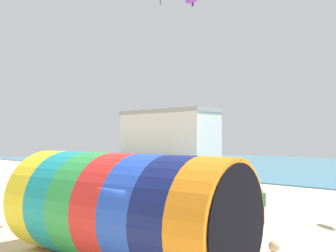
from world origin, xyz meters
name	(u,v)px	position (x,y,z in m)	size (l,w,h in m)	color
giant_inflatable_tube	(124,209)	(-0.26, 0.16, 1.67)	(7.86, 4.12, 3.34)	yellow
bystander_mid_beach	(262,205)	(0.30, 7.67, 0.82)	(0.42, 0.36, 1.61)	black
promenade_building	(168,139)	(-22.54, 26.91, 3.59)	(12.85, 4.87, 7.15)	silver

